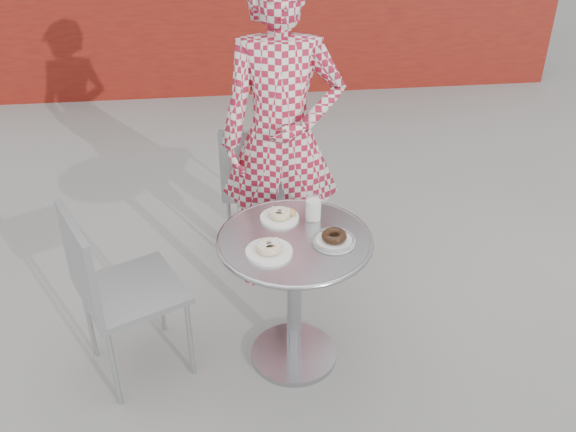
{
  "coord_description": "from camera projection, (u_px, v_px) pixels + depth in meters",
  "views": [
    {
      "loc": [
        -0.29,
        -2.38,
        2.31
      ],
      "look_at": [
        -0.01,
        0.05,
        0.78
      ],
      "focal_mm": 40.0,
      "sensor_mm": 36.0,
      "label": 1
    }
  ],
  "objects": [
    {
      "name": "plate_far",
      "position": [
        280.0,
        215.0,
        2.99
      ],
      "size": [
        0.18,
        0.18,
        0.05
      ],
      "rotation": [
        0.0,
        0.0,
        -0.34
      ],
      "color": "white",
      "rests_on": "bistro_table"
    },
    {
      "name": "plate_checker",
      "position": [
        334.0,
        239.0,
        2.83
      ],
      "size": [
        0.2,
        0.2,
        0.05
      ],
      "rotation": [
        0.0,
        0.0,
        -0.15
      ],
      "color": "white",
      "rests_on": "bistro_table"
    },
    {
      "name": "milk_cup",
      "position": [
        313.0,
        209.0,
        2.97
      ],
      "size": [
        0.08,
        0.08,
        0.12
      ],
      "rotation": [
        0.0,
        0.0,
        0.27
      ],
      "color": "white",
      "rests_on": "bistro_table"
    },
    {
      "name": "seated_person",
      "position": [
        282.0,
        139.0,
        3.35
      ],
      "size": [
        0.68,
        0.48,
        1.77
      ],
      "primitive_type": "imported",
      "rotation": [
        0.0,
        0.0,
        -0.09
      ],
      "color": "maroon",
      "rests_on": "ground"
    },
    {
      "name": "chair_far",
      "position": [
        263.0,
        211.0,
        3.91
      ],
      "size": [
        0.49,
        0.5,
        0.88
      ],
      "rotation": [
        0.0,
        0.0,
        2.95
      ],
      "color": "#A6A9AD",
      "rests_on": "ground"
    },
    {
      "name": "chair_left",
      "position": [
        135.0,
        322.0,
        3.04
      ],
      "size": [
        0.58,
        0.57,
        0.91
      ],
      "rotation": [
        0.0,
        0.0,
        2.01
      ],
      "color": "#A6A9AD",
      "rests_on": "ground"
    },
    {
      "name": "ground",
      "position": [
        291.0,
        352.0,
        3.26
      ],
      "size": [
        60.0,
        60.0,
        0.0
      ],
      "primitive_type": "plane",
      "color": "gray",
      "rests_on": "ground"
    },
    {
      "name": "bistro_table",
      "position": [
        294.0,
        270.0,
        2.95
      ],
      "size": [
        0.71,
        0.71,
        0.72
      ],
      "rotation": [
        0.0,
        0.0,
        -0.09
      ],
      "color": "#B7B7BC",
      "rests_on": "ground"
    },
    {
      "name": "plate_near",
      "position": [
        269.0,
        249.0,
        2.75
      ],
      "size": [
        0.2,
        0.2,
        0.05
      ],
      "rotation": [
        0.0,
        0.0,
        0.2
      ],
      "color": "white",
      "rests_on": "bistro_table"
    }
  ]
}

